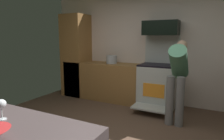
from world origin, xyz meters
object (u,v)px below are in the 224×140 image
(microwave, at_px, (161,28))
(oven_range, at_px, (158,84))
(person_cook, at_px, (178,74))
(stock_pot, at_px, (112,59))
(wine_glass_mid, at_px, (1,105))

(microwave, bearing_deg, oven_range, -90.00)
(microwave, xyz_separation_m, person_cook, (0.50, -0.71, -0.83))
(stock_pot, bearing_deg, oven_range, -0.65)
(person_cook, bearing_deg, microwave, 125.10)
(oven_range, distance_m, stock_pot, 1.24)
(oven_range, distance_m, person_cook, 0.88)
(microwave, xyz_separation_m, wine_glass_mid, (-0.36, -3.42, -0.70))
(stock_pot, bearing_deg, microwave, 4.01)
(person_cook, bearing_deg, oven_range, 128.93)
(oven_range, distance_m, microwave, 1.21)
(microwave, height_order, wine_glass_mid, microwave)
(oven_range, relative_size, microwave, 2.12)
(person_cook, distance_m, wine_glass_mid, 2.84)
(oven_range, xyz_separation_m, stock_pot, (-1.14, 0.01, 0.48))
(oven_range, xyz_separation_m, wine_glass_mid, (-0.36, -3.32, 0.50))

